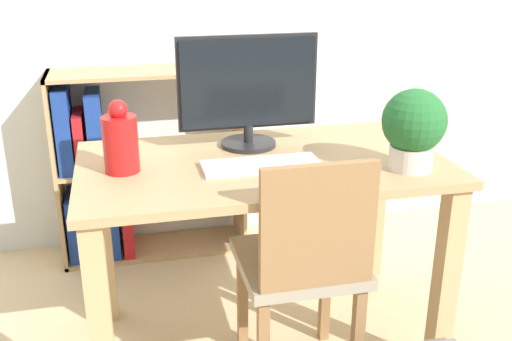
% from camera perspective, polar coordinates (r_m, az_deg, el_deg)
% --- Properties ---
extents(ground_plane, '(10.00, 10.00, 0.00)m').
position_cam_1_polar(ground_plane, '(2.44, 0.55, -15.95)').
color(ground_plane, '#CCB284').
extents(desk, '(1.27, 0.71, 0.76)m').
position_cam_1_polar(desk, '(2.13, 0.61, -2.68)').
color(desk, tan).
rests_on(desk, ground_plane).
extents(monitor, '(0.51, 0.20, 0.41)m').
position_cam_1_polar(monitor, '(2.17, -0.77, 7.88)').
color(monitor, '#232326').
rests_on(monitor, desk).
extents(keyboard, '(0.40, 0.15, 0.02)m').
position_cam_1_polar(keyboard, '(2.01, 0.50, 0.52)').
color(keyboard, silver).
rests_on(keyboard, desk).
extents(vase, '(0.11, 0.11, 0.24)m').
position_cam_1_polar(vase, '(1.99, -12.79, 2.75)').
color(vase, red).
rests_on(vase, desk).
extents(potted_plant, '(0.21, 0.21, 0.27)m').
position_cam_1_polar(potted_plant, '(2.02, 14.79, 4.07)').
color(potted_plant, silver).
rests_on(potted_plant, desk).
extents(chair, '(0.40, 0.40, 0.87)m').
position_cam_1_polar(chair, '(1.99, 4.61, -8.71)').
color(chair, '#9E937F').
rests_on(chair, ground_plane).
extents(bookshelf, '(0.89, 0.28, 0.92)m').
position_cam_1_polar(bookshelf, '(2.95, -13.23, -0.46)').
color(bookshelf, tan).
rests_on(bookshelf, ground_plane).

